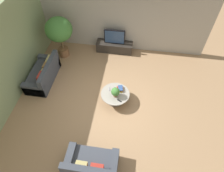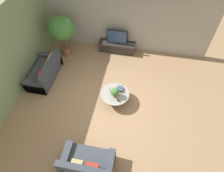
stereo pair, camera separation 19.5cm
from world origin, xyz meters
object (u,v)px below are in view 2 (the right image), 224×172
(television, at_px, (117,37))
(potted_plant_tabletop, at_px, (115,92))
(couch_near_entry, at_px, (87,164))
(potted_palm_tall, at_px, (62,30))
(coffee_table, at_px, (115,96))
(media_console, at_px, (117,47))
(couch_by_wall, at_px, (45,72))

(television, height_order, potted_plant_tabletop, television)
(potted_plant_tabletop, bearing_deg, couch_near_entry, -98.09)
(television, distance_m, potted_plant_tabletop, 2.92)
(potted_palm_tall, bearing_deg, couch_near_entry, -64.00)
(coffee_table, bearing_deg, media_console, 98.63)
(television, xyz_separation_m, couch_by_wall, (-2.46, -2.15, -0.46))
(television, distance_m, couch_near_entry, 5.26)
(coffee_table, bearing_deg, couch_by_wall, 167.67)
(television, bearing_deg, couch_by_wall, -138.80)
(couch_by_wall, bearing_deg, media_console, 131.22)
(couch_near_entry, bearing_deg, potted_plant_tabletop, -98.09)
(media_console, distance_m, potted_palm_tall, 2.45)
(couch_by_wall, height_order, potted_palm_tall, potted_palm_tall)
(television, height_order, couch_by_wall, television)
(media_console, relative_size, couch_near_entry, 1.11)
(media_console, relative_size, potted_plant_tabletop, 4.16)
(couch_near_entry, relative_size, potted_plant_tabletop, 3.73)
(media_console, height_order, couch_by_wall, couch_by_wall)
(potted_palm_tall, bearing_deg, media_console, 16.29)
(media_console, distance_m, couch_near_entry, 5.24)
(media_console, relative_size, coffee_table, 1.59)
(couch_near_entry, bearing_deg, couch_by_wall, -50.24)
(media_console, relative_size, potted_palm_tall, 0.88)
(coffee_table, distance_m, couch_near_entry, 2.47)
(television, relative_size, potted_plant_tabletop, 2.32)
(couch_by_wall, relative_size, couch_near_entry, 1.22)
(media_console, distance_m, potted_plant_tabletop, 2.96)
(coffee_table, height_order, couch_near_entry, couch_near_entry)
(media_console, height_order, potted_plant_tabletop, potted_plant_tabletop)
(television, bearing_deg, potted_plant_tabletop, -81.32)
(potted_palm_tall, bearing_deg, coffee_table, -40.09)
(potted_plant_tabletop, bearing_deg, television, 98.68)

